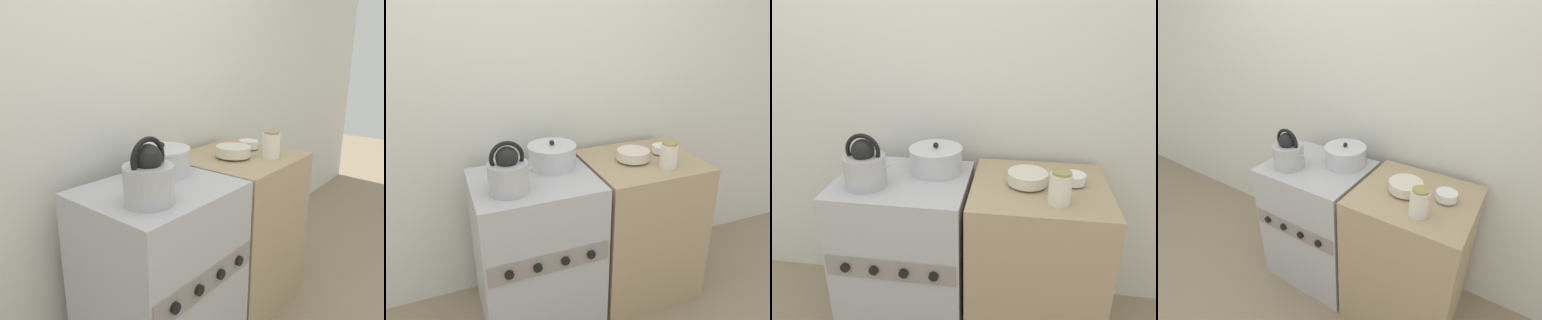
% 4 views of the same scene
% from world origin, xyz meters
% --- Properties ---
extents(wall_back, '(7.00, 0.06, 2.50)m').
position_xyz_m(wall_back, '(0.00, 0.67, 1.25)').
color(wall_back, silver).
rests_on(wall_back, ground_plane).
extents(stove, '(0.64, 0.56, 0.89)m').
position_xyz_m(stove, '(0.00, 0.27, 0.44)').
color(stove, '#B2B2B7').
rests_on(stove, ground_plane).
extents(counter, '(0.64, 0.60, 0.88)m').
position_xyz_m(counter, '(0.66, 0.30, 0.44)').
color(counter, tan).
rests_on(counter, ground_plane).
extents(kettle, '(0.24, 0.19, 0.26)m').
position_xyz_m(kettle, '(-0.14, 0.17, 0.98)').
color(kettle, '#B2B2B7').
rests_on(kettle, stove).
extents(cooking_pot, '(0.27, 0.27, 0.15)m').
position_xyz_m(cooking_pot, '(0.14, 0.39, 0.95)').
color(cooking_pot, silver).
rests_on(cooking_pot, stove).
extents(enamel_bowl, '(0.19, 0.19, 0.07)m').
position_xyz_m(enamel_bowl, '(0.60, 0.30, 0.92)').
color(enamel_bowl, beige).
rests_on(enamel_bowl, counter).
extents(small_ceramic_bowl, '(0.11, 0.11, 0.05)m').
position_xyz_m(small_ceramic_bowl, '(0.82, 0.33, 0.91)').
color(small_ceramic_bowl, white).
rests_on(small_ceramic_bowl, counter).
extents(storage_jar, '(0.10, 0.10, 0.15)m').
position_xyz_m(storage_jar, '(0.74, 0.14, 0.96)').
color(storage_jar, silver).
rests_on(storage_jar, counter).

